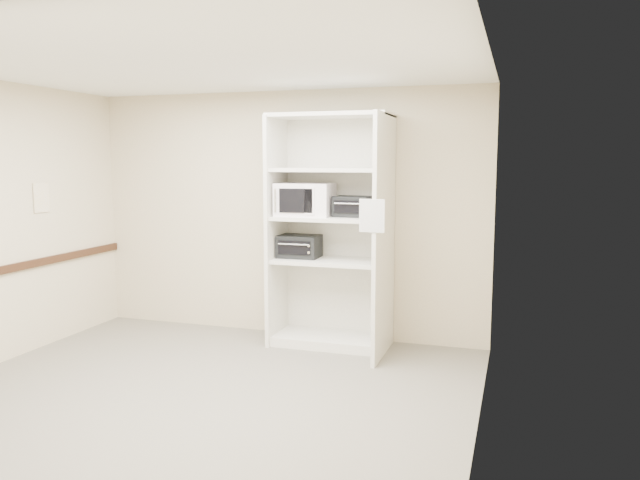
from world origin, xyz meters
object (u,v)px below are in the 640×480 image
(toaster_oven_lower, at_px, (299,246))
(shelving_unit, at_px, (335,239))
(toaster_oven_upper, at_px, (353,206))
(microwave, at_px, (305,199))

(toaster_oven_lower, bearing_deg, shelving_unit, -2.90)
(shelving_unit, distance_m, toaster_oven_lower, 0.41)
(toaster_oven_upper, bearing_deg, toaster_oven_lower, -175.82)
(shelving_unit, height_order, toaster_oven_upper, shelving_unit)
(shelving_unit, xyz_separation_m, toaster_oven_lower, (-0.40, 0.01, -0.09))
(microwave, xyz_separation_m, toaster_oven_lower, (-0.08, 0.03, -0.50))
(shelving_unit, relative_size, toaster_oven_upper, 6.57)
(toaster_oven_upper, relative_size, toaster_oven_lower, 0.86)
(microwave, height_order, toaster_oven_lower, microwave)
(microwave, height_order, toaster_oven_upper, microwave)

